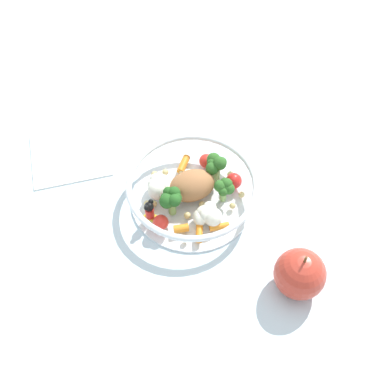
# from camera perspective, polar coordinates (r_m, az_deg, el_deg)

# --- Properties ---
(ground_plane) EXTENTS (2.40, 2.40, 0.00)m
(ground_plane) POSITION_cam_1_polar(r_m,az_deg,el_deg) (0.81, 1.28, -1.03)
(ground_plane) COLOR silver
(food_container) EXTENTS (0.21, 0.21, 0.07)m
(food_container) POSITION_cam_1_polar(r_m,az_deg,el_deg) (0.79, -0.19, 0.08)
(food_container) COLOR white
(food_container) RESTS_ON ground_plane
(loose_apple) EXTENTS (0.08, 0.08, 0.09)m
(loose_apple) POSITION_cam_1_polar(r_m,az_deg,el_deg) (0.72, 12.61, -9.42)
(loose_apple) COLOR #BC3828
(loose_apple) RESTS_ON ground_plane
(folded_napkin) EXTENTS (0.17, 0.17, 0.01)m
(folded_napkin) POSITION_cam_1_polar(r_m,az_deg,el_deg) (0.90, -14.19, 4.33)
(folded_napkin) COLOR white
(folded_napkin) RESTS_ON ground_plane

